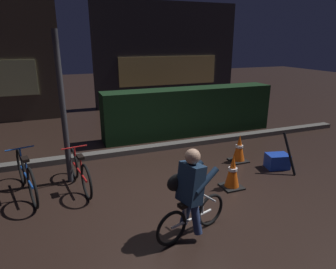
# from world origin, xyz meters

# --- Properties ---
(ground_plane) EXTENTS (40.00, 40.00, 0.00)m
(ground_plane) POSITION_xyz_m (0.00, 0.00, 0.00)
(ground_plane) COLOR black
(sidewalk_curb) EXTENTS (12.00, 0.24, 0.12)m
(sidewalk_curb) POSITION_xyz_m (0.00, 2.20, 0.06)
(sidewalk_curb) COLOR #56544F
(sidewalk_curb) RESTS_ON ground
(hedge_row) EXTENTS (4.80, 0.70, 1.29)m
(hedge_row) POSITION_xyz_m (1.80, 3.10, 0.64)
(hedge_row) COLOR black
(hedge_row) RESTS_ON ground
(storefront_right) EXTENTS (5.74, 0.54, 3.92)m
(storefront_right) POSITION_xyz_m (2.68, 7.20, 1.95)
(storefront_right) COLOR #262328
(storefront_right) RESTS_ON ground
(street_post) EXTENTS (0.10, 0.10, 2.71)m
(street_post) POSITION_xyz_m (-1.53, 1.20, 1.35)
(street_post) COLOR #2D2D33
(street_post) RESTS_ON ground
(parked_bike_left_mid) EXTENTS (0.51, 1.64, 0.77)m
(parked_bike_left_mid) POSITION_xyz_m (-2.23, 0.93, 0.35)
(parked_bike_left_mid) COLOR black
(parked_bike_left_mid) RESTS_ON ground
(parked_bike_center_left) EXTENTS (0.46, 1.50, 0.70)m
(parked_bike_center_left) POSITION_xyz_m (-1.37, 0.88, 0.32)
(parked_bike_center_left) COLOR black
(parked_bike_center_left) RESTS_ON ground
(traffic_cone_near) EXTENTS (0.36, 0.36, 0.62)m
(traffic_cone_near) POSITION_xyz_m (1.16, -0.10, 0.30)
(traffic_cone_near) COLOR black
(traffic_cone_near) RESTS_ON ground
(traffic_cone_far) EXTENTS (0.36, 0.36, 0.60)m
(traffic_cone_far) POSITION_xyz_m (1.96, 0.89, 0.29)
(traffic_cone_far) COLOR black
(traffic_cone_far) RESTS_ON ground
(blue_crate) EXTENTS (0.50, 0.41, 0.30)m
(blue_crate) POSITION_xyz_m (2.50, 0.30, 0.15)
(blue_crate) COLOR #193DB7
(blue_crate) RESTS_ON ground
(cyclist) EXTENTS (1.15, 0.50, 1.25)m
(cyclist) POSITION_xyz_m (-0.13, -1.05, 0.63)
(cyclist) COLOR black
(cyclist) RESTS_ON ground
(closed_umbrella) EXTENTS (0.14, 0.39, 0.80)m
(closed_umbrella) POSITION_xyz_m (2.55, 0.05, 0.40)
(closed_umbrella) COLOR black
(closed_umbrella) RESTS_ON ground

